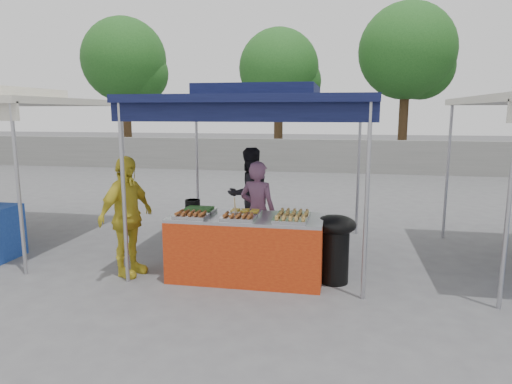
% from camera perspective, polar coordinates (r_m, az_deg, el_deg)
% --- Properties ---
extents(ground_plane, '(80.00, 80.00, 0.00)m').
position_cam_1_polar(ground_plane, '(6.29, -1.03, -10.42)').
color(ground_plane, '#525254').
extents(back_wall, '(40.00, 0.25, 1.20)m').
position_cam_1_polar(back_wall, '(16.88, 6.60, 4.52)').
color(back_wall, slate).
rests_on(back_wall, ground_plane).
extents(main_canopy, '(3.20, 3.20, 2.57)m').
position_cam_1_polar(main_canopy, '(6.84, 0.59, 11.49)').
color(main_canopy, '#ABABB2').
rests_on(main_canopy, ground_plane).
extents(tree_0, '(3.64, 3.60, 6.19)m').
position_cam_1_polar(tree_0, '(21.15, -15.71, 15.18)').
color(tree_0, '#3B2916').
rests_on(tree_0, ground_plane).
extents(tree_1, '(3.31, 3.21, 5.52)m').
position_cam_1_polar(tree_1, '(19.11, 3.33, 14.72)').
color(tree_1, '#3B2916').
rests_on(tree_1, ground_plane).
extents(tree_2, '(3.72, 3.69, 6.35)m').
position_cam_1_polar(tree_2, '(19.34, 18.76, 15.87)').
color(tree_2, '#3B2916').
rests_on(tree_2, ground_plane).
extents(vendor_table, '(2.00, 0.80, 0.85)m').
position_cam_1_polar(vendor_table, '(6.06, -1.24, -6.97)').
color(vendor_table, '#B13010').
rests_on(vendor_table, ground_plane).
extents(food_tray_fl, '(0.42, 0.30, 0.07)m').
position_cam_1_polar(food_tray_fl, '(5.89, -8.12, -2.94)').
color(food_tray_fl, '#B7B6BB').
rests_on(food_tray_fl, vendor_table).
extents(food_tray_fm, '(0.42, 0.30, 0.07)m').
position_cam_1_polar(food_tray_fm, '(5.72, -2.23, -3.23)').
color(food_tray_fm, '#B7B6BB').
rests_on(food_tray_fm, vendor_table).
extents(food_tray_fr, '(0.42, 0.30, 0.07)m').
position_cam_1_polar(food_tray_fr, '(5.61, 4.27, -3.50)').
color(food_tray_fr, '#B7B6BB').
rests_on(food_tray_fr, vendor_table).
extents(food_tray_bl, '(0.42, 0.30, 0.07)m').
position_cam_1_polar(food_tray_bl, '(6.19, -7.10, -2.28)').
color(food_tray_bl, '#B7B6BB').
rests_on(food_tray_bl, vendor_table).
extents(food_tray_bm, '(0.42, 0.30, 0.07)m').
position_cam_1_polar(food_tray_bm, '(6.03, -1.40, -2.53)').
color(food_tray_bm, '#B7B6BB').
rests_on(food_tray_bm, vendor_table).
extents(food_tray_br, '(0.42, 0.30, 0.07)m').
position_cam_1_polar(food_tray_br, '(5.92, 4.74, -2.79)').
color(food_tray_br, '#B7B6BB').
rests_on(food_tray_br, vendor_table).
extents(cooking_pot, '(0.21, 0.21, 0.12)m').
position_cam_1_polar(cooking_pot, '(6.47, -7.93, -1.51)').
color(cooking_pot, black).
rests_on(cooking_pot, vendor_table).
extents(skewer_cup, '(0.08, 0.08, 0.10)m').
position_cam_1_polar(skewer_cup, '(5.77, -2.70, -2.98)').
color(skewer_cup, '#ABABB2').
rests_on(skewer_cup, vendor_table).
extents(wok_burner, '(0.53, 0.53, 0.90)m').
position_cam_1_polar(wok_burner, '(5.99, 9.83, -6.27)').
color(wok_burner, black).
rests_on(wok_burner, ground_plane).
extents(crate_left, '(0.44, 0.31, 0.26)m').
position_cam_1_polar(crate_left, '(6.76, -3.23, -7.77)').
color(crate_left, navy).
rests_on(crate_left, ground_plane).
extents(crate_right, '(0.49, 0.34, 0.29)m').
position_cam_1_polar(crate_right, '(6.74, 3.52, -7.69)').
color(crate_right, navy).
rests_on(crate_right, ground_plane).
extents(crate_stacked, '(0.47, 0.33, 0.28)m').
position_cam_1_polar(crate_stacked, '(6.66, 3.55, -5.34)').
color(crate_stacked, navy).
rests_on(crate_stacked, crate_right).
extents(vendor_woman, '(0.62, 0.48, 1.50)m').
position_cam_1_polar(vendor_woman, '(6.66, 0.21, -2.51)').
color(vendor_woman, '#7D5070').
rests_on(vendor_woman, ground_plane).
extents(helper_man, '(0.99, 0.96, 1.60)m').
position_cam_1_polar(helper_man, '(7.82, -0.87, -0.26)').
color(helper_man, black).
rests_on(helper_man, ground_plane).
extents(customer_person, '(0.66, 1.03, 1.62)m').
position_cam_1_polar(customer_person, '(6.34, -15.88, -2.97)').
color(customer_person, gold).
rests_on(customer_person, ground_plane).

